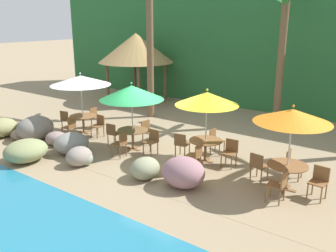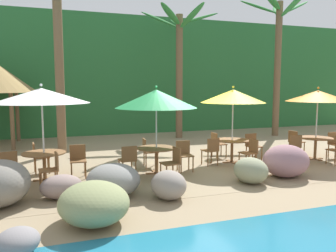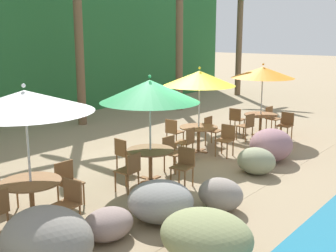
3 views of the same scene
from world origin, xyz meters
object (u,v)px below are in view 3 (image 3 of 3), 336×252
dining_table_green (150,155)px  palm_tree_second (78,16)px  umbrella_orange (263,72)px  umbrella_yellow (199,78)px  chair_orange_left (247,125)px  chair_yellow_right (226,138)px  umbrella_white (25,101)px  dining_table_white (31,188)px  chair_yellow_left (187,141)px  chair_white_seaward (68,180)px  chair_green_seaward (172,151)px  dining_table_yellow (199,131)px  chair_yellow_seaward (211,129)px  chair_green_right (184,164)px  chair_yellow_inland (173,131)px  chair_orange_seaward (272,117)px  palm_tree_fourth (240,20)px  chair_white_right (68,201)px  chair_orange_right (286,124)px  palm_tree_third (179,8)px  chair_green_left (130,169)px  chair_green_inland (124,153)px  chair_orange_inland (236,118)px  umbrella_green (150,91)px

dining_table_green → palm_tree_second: size_ratio=0.18×
umbrella_orange → palm_tree_second: palm_tree_second is taller
umbrella_yellow → chair_orange_left: umbrella_yellow is taller
chair_yellow_right → umbrella_white: bearing=174.5°
dining_table_white → chair_yellow_left: size_ratio=1.26×
chair_white_seaward → chair_orange_left: size_ratio=1.00×
chair_green_seaward → dining_table_yellow: 1.93m
umbrella_white → chair_yellow_seaward: 6.74m
chair_green_seaward → chair_green_right: size_ratio=1.00×
chair_green_seaward → umbrella_yellow: bearing=15.1°
chair_yellow_inland → chair_orange_seaward: same height
dining_table_green → dining_table_yellow: 2.77m
chair_green_seaward → chair_yellow_seaward: 2.77m
umbrella_white → dining_table_green: size_ratio=2.28×
dining_table_green → palm_tree_fourth: bearing=22.3°
umbrella_white → chair_orange_seaward: size_ratio=2.89×
chair_white_right → chair_orange_left: same height
chair_yellow_left → chair_orange_left: 2.88m
chair_green_right → chair_orange_seaward: size_ratio=1.00×
dining_table_green → umbrella_orange: (5.60, 0.07, 1.51)m
dining_table_yellow → chair_orange_left: bearing=-12.5°
chair_green_seaward → palm_tree_second: palm_tree_second is taller
chair_green_right → chair_green_seaward: bearing=53.2°
chair_orange_right → palm_tree_third: 7.50m
chair_white_right → dining_table_yellow: 5.60m
chair_orange_left → chair_orange_right: bearing=-42.8°
dining_table_white → chair_yellow_inland: 5.68m
dining_table_white → umbrella_orange: 8.69m
dining_table_yellow → palm_tree_third: 7.92m
chair_orange_seaward → chair_orange_right: 1.15m
dining_table_green → chair_green_seaward: (0.85, 0.05, -0.10)m
chair_green_left → palm_tree_fourth: 15.99m
chair_yellow_inland → chair_yellow_right: same height
chair_white_seaward → chair_green_left: (1.27, -0.49, 0.00)m
chair_orange_seaward → umbrella_yellow: bearing=172.8°
umbrella_white → chair_green_inland: umbrella_white is taller
chair_yellow_inland → chair_orange_inland: size_ratio=1.00×
chair_yellow_seaward → umbrella_yellow: bearing=-171.6°
chair_orange_seaward → palm_tree_second: 7.77m
dining_table_white → chair_orange_seaward: (9.41, -0.19, -0.10)m
chair_white_seaward → chair_yellow_left: (3.99, 0.03, 0.00)m
umbrella_white → chair_green_right: umbrella_white is taller
chair_yellow_left → umbrella_white: bearing=-179.0°
umbrella_yellow → palm_tree_second: 5.87m
dining_table_white → umbrella_green: size_ratio=0.45×
chair_green_seaward → chair_yellow_inland: same height
umbrella_yellow → chair_yellow_right: bearing=-80.4°
umbrella_orange → palm_tree_fourth: palm_tree_fourth is taller
chair_green_left → chair_orange_seaward: bearing=1.9°
chair_white_right → chair_orange_right: (8.47, -0.22, 0.00)m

